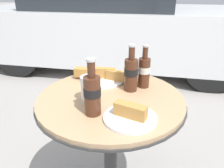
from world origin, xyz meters
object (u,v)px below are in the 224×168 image
Objects in this scene: drinking_glass at (89,90)px; lunch_plate_near at (102,76)px; cola_bottle_right at (144,71)px; bistro_table at (111,121)px; lunch_plate_far at (130,115)px; parked_car at (115,25)px; cola_bottle_left at (131,73)px; cola_bottle_center at (92,93)px.

drinking_glass is 0.25m from lunch_plate_near.
lunch_plate_near is at bearing 170.34° from cola_bottle_right.
bistro_table is 0.23m from drinking_glass.
drinking_glass reaches higher than lunch_plate_far.
lunch_plate_near is 2.38m from parked_car.
bistro_table is 3.05× the size of cola_bottle_left.
parked_car is at bearing 98.03° from drinking_glass.
cola_bottle_center is 0.78× the size of lunch_plate_near.
cola_bottle_center reaches higher than lunch_plate_near.
cola_bottle_center reaches higher than cola_bottle_right.
cola_bottle_left is 2.51m from parked_car.
cola_bottle_right is at bearing 41.98° from cola_bottle_left.
bistro_table is 3.21× the size of cola_bottle_right.
cola_bottle_left is at bearing 46.60° from bistro_table.
drinking_glass reaches higher than lunch_plate_near.
cola_bottle_right is at bearing 44.76° from bistro_table.
cola_bottle_right is 0.25m from lunch_plate_near.
lunch_plate_far is (0.21, -0.37, -0.01)m from lunch_plate_near.
cola_bottle_left is 0.99× the size of cola_bottle_center.
cola_bottle_right is 0.73× the size of lunch_plate_near.
lunch_plate_far is (0.16, -0.01, -0.08)m from cola_bottle_center.
cola_bottle_right reaches higher than bistro_table.
lunch_plate_far is (0.03, -0.27, -0.08)m from cola_bottle_left.
lunch_plate_near is 0.42m from lunch_plate_far.
cola_bottle_left is 1.96× the size of drinking_glass.
parked_car reaches higher than lunch_plate_far.
lunch_plate_near is (-0.00, 0.25, -0.03)m from drinking_glass.
cola_bottle_right reaches higher than lunch_plate_far.
lunch_plate_far is at bearing -83.33° from cola_bottle_left.
parked_car reaches higher than drinking_glass.
lunch_plate_far reaches higher than bistro_table.
drinking_glass is 0.24m from lunch_plate_far.
drinking_glass is at bearing -81.97° from parked_car.
lunch_plate_near is 1.42× the size of lunch_plate_far.
lunch_plate_far is 0.05× the size of parked_car.
cola_bottle_right is 1.04× the size of lunch_plate_far.
parked_car reaches higher than cola_bottle_center.
cola_bottle_center is at bearing -103.94° from bistro_table.
cola_bottle_center is 0.06× the size of parked_car.
lunch_plate_far is (0.12, -0.18, 0.16)m from bistro_table.
bistro_table is 2.58m from parked_car.
parked_car reaches higher than bistro_table.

